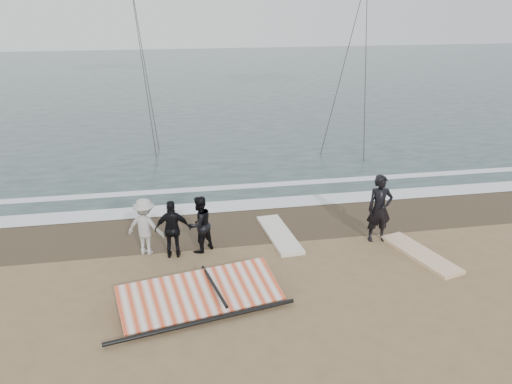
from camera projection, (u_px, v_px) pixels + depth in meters
ground at (345, 303)px, 11.07m from camera, size 120.00×120.00×0.00m
sea at (208, 79)px, 41.31m from camera, size 120.00×54.00×0.02m
wet_sand at (295, 220)px, 15.19m from camera, size 120.00×2.80×0.01m
foam_near at (284, 202)px, 16.47m from camera, size 120.00×0.90×0.01m
foam_far at (273, 184)px, 18.03m from camera, size 120.00×0.45×0.01m
man_main at (380, 208)px, 13.61m from camera, size 0.72×0.49×1.91m
board_white at (420, 254)px, 13.08m from camera, size 1.29×2.52×0.10m
board_cream at (279, 234)px, 14.16m from camera, size 0.86×2.53×0.10m
trio_cluster at (170, 227)px, 12.95m from camera, size 2.45×1.03×1.57m
sail_rig at (197, 294)px, 11.06m from camera, size 4.00×2.35×0.49m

